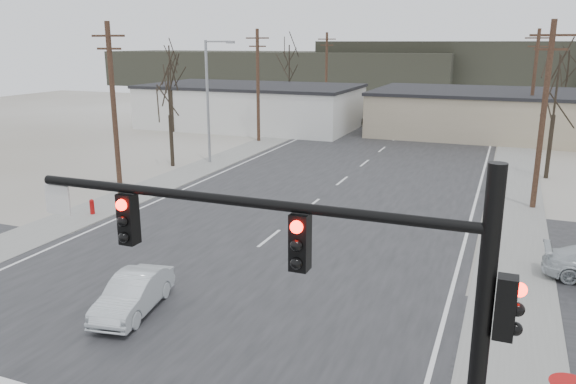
# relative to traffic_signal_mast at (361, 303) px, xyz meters

# --- Properties ---
(ground) EXTENTS (140.00, 140.00, 0.00)m
(ground) POSITION_rel_traffic_signal_mast_xyz_m (-7.89, 6.20, -4.67)
(ground) COLOR silver
(ground) RESTS_ON ground
(main_road) EXTENTS (18.00, 110.00, 0.05)m
(main_road) POSITION_rel_traffic_signal_mast_xyz_m (-7.89, 21.20, -4.65)
(main_road) COLOR black
(main_road) RESTS_ON ground
(cross_road) EXTENTS (90.00, 10.00, 0.04)m
(cross_road) POSITION_rel_traffic_signal_mast_xyz_m (-7.89, 6.20, -4.65)
(cross_road) COLOR black
(cross_road) RESTS_ON ground
(sidewalk_left) EXTENTS (3.00, 90.00, 0.06)m
(sidewalk_left) POSITION_rel_traffic_signal_mast_xyz_m (-18.49, 26.20, -4.64)
(sidewalk_left) COLOR gray
(sidewalk_left) RESTS_ON ground
(sidewalk_right) EXTENTS (3.00, 90.00, 0.06)m
(sidewalk_right) POSITION_rel_traffic_signal_mast_xyz_m (2.71, 26.20, -4.64)
(sidewalk_right) COLOR gray
(sidewalk_right) RESTS_ON ground
(traffic_signal_mast) EXTENTS (8.95, 0.43, 7.20)m
(traffic_signal_mast) POSITION_rel_traffic_signal_mast_xyz_m (0.00, 0.00, 0.00)
(traffic_signal_mast) COLOR black
(traffic_signal_mast) RESTS_ON ground
(fire_hydrant) EXTENTS (0.24, 0.24, 0.87)m
(fire_hydrant) POSITION_rel_traffic_signal_mast_xyz_m (-18.09, 14.20, -4.22)
(fire_hydrant) COLOR #A50C0C
(fire_hydrant) RESTS_ON ground
(building_left_far) EXTENTS (22.30, 12.30, 4.50)m
(building_left_far) POSITION_rel_traffic_signal_mast_xyz_m (-23.89, 46.20, -2.42)
(building_left_far) COLOR silver
(building_left_far) RESTS_ON ground
(building_right_far) EXTENTS (26.30, 14.30, 4.30)m
(building_right_far) POSITION_rel_traffic_signal_mast_xyz_m (2.11, 50.20, -2.52)
(building_right_far) COLOR tan
(building_right_far) RESTS_ON ground
(upole_left_b) EXTENTS (2.20, 0.30, 10.00)m
(upole_left_b) POSITION_rel_traffic_signal_mast_xyz_m (-19.39, 18.20, 0.55)
(upole_left_b) COLOR #4D3423
(upole_left_b) RESTS_ON ground
(upole_left_c) EXTENTS (2.20, 0.30, 10.00)m
(upole_left_c) POSITION_rel_traffic_signal_mast_xyz_m (-19.39, 38.20, 0.55)
(upole_left_c) COLOR #4D3423
(upole_left_c) RESTS_ON ground
(upole_left_d) EXTENTS (2.20, 0.30, 10.00)m
(upole_left_d) POSITION_rel_traffic_signal_mast_xyz_m (-19.39, 58.20, 0.55)
(upole_left_d) COLOR #4D3423
(upole_left_d) RESTS_ON ground
(upole_right_a) EXTENTS (2.20, 0.30, 10.00)m
(upole_right_a) POSITION_rel_traffic_signal_mast_xyz_m (3.61, 24.20, 0.55)
(upole_right_a) COLOR #4D3423
(upole_right_a) RESTS_ON ground
(upole_right_b) EXTENTS (2.20, 0.30, 10.00)m
(upole_right_b) POSITION_rel_traffic_signal_mast_xyz_m (3.61, 46.20, 0.55)
(upole_right_b) COLOR #4D3423
(upole_right_b) RESTS_ON ground
(streetlight_main) EXTENTS (2.40, 0.25, 9.00)m
(streetlight_main) POSITION_rel_traffic_signal_mast_xyz_m (-18.69, 28.20, 0.41)
(streetlight_main) COLOR gray
(streetlight_main) RESTS_ON ground
(tree_left_near) EXTENTS (3.30, 3.30, 7.35)m
(tree_left_near) POSITION_rel_traffic_signal_mast_xyz_m (-20.89, 26.20, 0.55)
(tree_left_near) COLOR #31281E
(tree_left_near) RESTS_ON ground
(tree_right_mid) EXTENTS (3.74, 3.74, 8.33)m
(tree_right_mid) POSITION_rel_traffic_signal_mast_xyz_m (4.61, 32.20, 1.26)
(tree_right_mid) COLOR #31281E
(tree_right_mid) RESTS_ON ground
(tree_left_far) EXTENTS (3.96, 3.96, 8.82)m
(tree_left_far) POSITION_rel_traffic_signal_mast_xyz_m (-21.89, 52.20, 1.61)
(tree_left_far) COLOR #31281E
(tree_left_far) RESTS_ON ground
(tree_right_far) EXTENTS (3.52, 3.52, 7.84)m
(tree_right_far) POSITION_rel_traffic_signal_mast_xyz_m (7.11, 58.20, 0.91)
(tree_right_far) COLOR #31281E
(tree_right_far) RESTS_ON ground
(tree_left_mid) EXTENTS (3.96, 3.96, 8.82)m
(tree_left_mid) POSITION_rel_traffic_signal_mast_xyz_m (-29.89, 40.20, 1.61)
(tree_left_mid) COLOR #31281E
(tree_left_mid) RESTS_ON ground
(hill_left) EXTENTS (70.00, 18.00, 7.00)m
(hill_left) POSITION_rel_traffic_signal_mast_xyz_m (-42.89, 98.20, -1.17)
(hill_left) COLOR #333026
(hill_left) RESTS_ON ground
(hill_center) EXTENTS (80.00, 18.00, 9.00)m
(hill_center) POSITION_rel_traffic_signal_mast_xyz_m (7.11, 102.20, -0.17)
(hill_center) COLOR #333026
(hill_center) RESTS_ON ground
(sedan_crossing) EXTENTS (2.01, 4.07, 1.28)m
(sedan_crossing) POSITION_rel_traffic_signal_mast_xyz_m (-9.21, 5.80, -3.99)
(sedan_crossing) COLOR #B5BDC1
(sedan_crossing) RESTS_ON main_road
(car_far_a) EXTENTS (3.76, 5.13, 1.38)m
(car_far_a) POSITION_rel_traffic_signal_mast_xyz_m (-5.97, 54.25, -3.94)
(car_far_a) COLOR black
(car_far_a) RESTS_ON main_road
(car_far_b) EXTENTS (2.49, 4.76, 1.54)m
(car_far_b) POSITION_rel_traffic_signal_mast_xyz_m (-12.45, 52.86, -3.86)
(car_far_b) COLOR black
(car_far_b) RESTS_ON main_road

